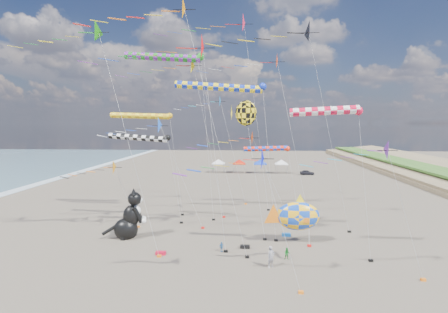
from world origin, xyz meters
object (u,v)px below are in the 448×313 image
cat_inflatable (128,214)px  child_green (287,254)px  fish_inflatable (297,216)px  parked_car (307,172)px  child_blue (221,247)px  person_adult (271,257)px

cat_inflatable → child_green: (15.76, -4.78, -2.03)m
fish_inflatable → parked_car: 47.76m
cat_inflatable → child_blue: bearing=-35.4°
child_green → person_adult: bearing=-126.9°
cat_inflatable → fish_inflatable: (17.21, -0.41, 0.19)m
child_green → parked_car: 52.28m
fish_inflatable → child_blue: bearing=-159.0°
fish_inflatable → child_blue: (-7.32, -2.82, -2.29)m
child_green → parked_car: parked_car is taller
cat_inflatable → person_adult: size_ratio=2.86×
cat_inflatable → parked_car: 53.37m
child_green → parked_car: bearing=82.8°
child_green → parked_car: (10.46, 51.22, 0.02)m
fish_inflatable → parked_car: (9.01, 46.85, -2.19)m
person_adult → parked_car: (12.00, 52.97, -0.34)m
cat_inflatable → fish_inflatable: cat_inflatable is taller
person_adult → child_green: (1.54, 1.76, -0.36)m
fish_inflatable → child_green: 5.11m
person_adult → parked_car: 54.32m
cat_inflatable → fish_inflatable: 17.22m
parked_car → child_green: bearing=169.4°
fish_inflatable → child_green: bearing=-108.4°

